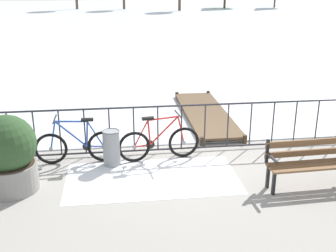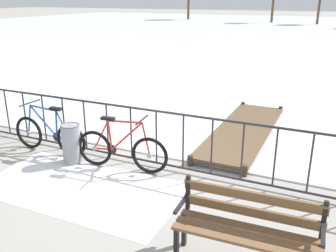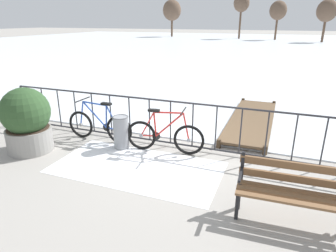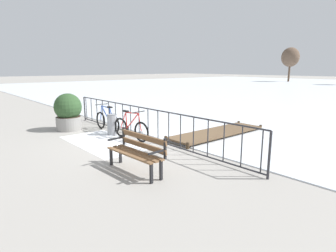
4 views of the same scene
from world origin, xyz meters
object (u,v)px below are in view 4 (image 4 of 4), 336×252
at_px(park_bench, 138,150).
at_px(bicycle_near_railing, 107,121).
at_px(trash_bin, 112,124).
at_px(bicycle_second, 131,128).
at_px(planter_with_shrub, 68,112).

bearing_deg(park_bench, bicycle_near_railing, 159.97).
xyz_separation_m(park_bench, trash_bin, (-3.54, 1.35, -0.14)).
bearing_deg(bicycle_near_railing, bicycle_second, -1.78).
bearing_deg(bicycle_near_railing, planter_with_shrub, -136.81).
bearing_deg(planter_with_shrub, bicycle_second, 19.55).
distance_m(bicycle_near_railing, park_bench, 4.50).
height_order(bicycle_near_railing, park_bench, bicycle_near_railing).
distance_m(bicycle_second, planter_with_shrub, 2.94).
bearing_deg(planter_with_shrub, trash_bin, 25.42).
bearing_deg(park_bench, bicycle_second, 149.88).
xyz_separation_m(bicycle_second, trash_bin, (-0.98, -0.13, 0.00)).
xyz_separation_m(bicycle_near_railing, planter_with_shrub, (-1.10, -1.03, 0.33)).
height_order(bicycle_near_railing, planter_with_shrub, planter_with_shrub).
bearing_deg(planter_with_shrub, park_bench, -5.46).
height_order(park_bench, trash_bin, park_bench).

